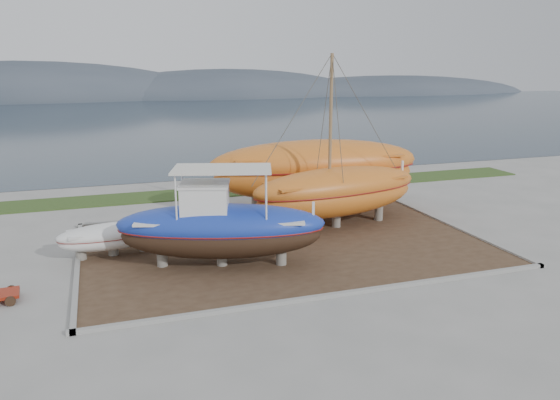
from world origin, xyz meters
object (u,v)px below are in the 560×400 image
object	(u,v)px
blue_caique	(221,218)
white_dinghy	(112,240)
orange_sailboat	(338,143)
orange_bare_hull	(316,177)

from	to	relation	value
blue_caique	white_dinghy	xyz separation A→B (m)	(-4.24, 2.76, -1.36)
orange_sailboat	blue_caique	bearing A→B (deg)	-161.61
blue_caique	orange_bare_hull	world-z (taller)	blue_caique
white_dinghy	orange_bare_hull	size ratio (longest dim) A/B	0.38
white_dinghy	orange_sailboat	distance (m)	11.62
white_dinghy	orange_bare_hull	xyz separation A→B (m)	(11.19, 4.08, 1.28)
blue_caique	orange_sailboat	world-z (taller)	orange_sailboat
white_dinghy	orange_sailboat	xyz separation A→B (m)	(11.02, 0.78, 3.62)
blue_caique	orange_bare_hull	distance (m)	9.75
white_dinghy	orange_sailboat	world-z (taller)	orange_sailboat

